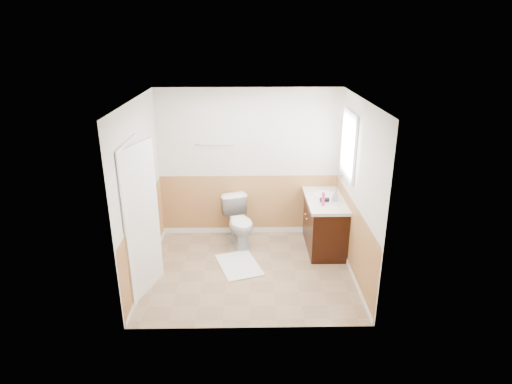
{
  "coord_description": "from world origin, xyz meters",
  "views": [
    {
      "loc": [
        -0.01,
        -5.55,
        3.35
      ],
      "look_at": [
        0.1,
        0.25,
        1.15
      ],
      "focal_mm": 30.27,
      "sensor_mm": 36.0,
      "label": 1
    }
  ],
  "objects_px": {
    "lotion_bottle": "(323,199)",
    "soap_dispenser": "(335,196)",
    "vanity_cabinet": "(325,225)",
    "bath_mat": "(239,265)",
    "toilet": "(239,222)"
  },
  "relations": [
    {
      "from": "toilet",
      "to": "soap_dispenser",
      "type": "height_order",
      "value": "soap_dispenser"
    },
    {
      "from": "toilet",
      "to": "lotion_bottle",
      "type": "distance_m",
      "value": 1.46
    },
    {
      "from": "vanity_cabinet",
      "to": "soap_dispenser",
      "type": "height_order",
      "value": "soap_dispenser"
    },
    {
      "from": "vanity_cabinet",
      "to": "bath_mat",
      "type": "bearing_deg",
      "value": -157.52
    },
    {
      "from": "toilet",
      "to": "vanity_cabinet",
      "type": "xyz_separation_m",
      "value": [
        1.37,
        -0.16,
        0.01
      ]
    },
    {
      "from": "bath_mat",
      "to": "soap_dispenser",
      "type": "height_order",
      "value": "soap_dispenser"
    },
    {
      "from": "bath_mat",
      "to": "soap_dispenser",
      "type": "relative_size",
      "value": 4.56
    },
    {
      "from": "vanity_cabinet",
      "to": "soap_dispenser",
      "type": "bearing_deg",
      "value": -36.28
    },
    {
      "from": "lotion_bottle",
      "to": "soap_dispenser",
      "type": "bearing_deg",
      "value": 41.25
    },
    {
      "from": "bath_mat",
      "to": "vanity_cabinet",
      "type": "distance_m",
      "value": 1.54
    },
    {
      "from": "lotion_bottle",
      "to": "soap_dispenser",
      "type": "relative_size",
      "value": 1.25
    },
    {
      "from": "vanity_cabinet",
      "to": "lotion_bottle",
      "type": "bearing_deg",
      "value": -109.59
    },
    {
      "from": "toilet",
      "to": "vanity_cabinet",
      "type": "bearing_deg",
      "value": -25.0
    },
    {
      "from": "toilet",
      "to": "vanity_cabinet",
      "type": "distance_m",
      "value": 1.38
    },
    {
      "from": "vanity_cabinet",
      "to": "lotion_bottle",
      "type": "distance_m",
      "value": 0.63
    }
  ]
}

